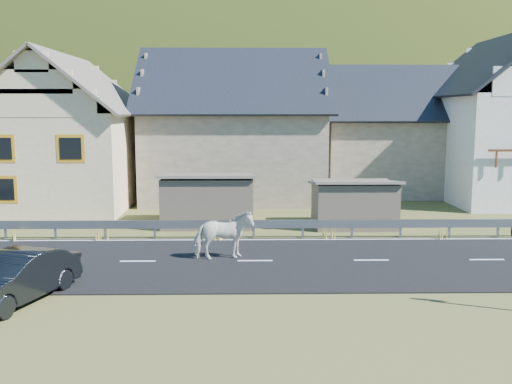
{
  "coord_description": "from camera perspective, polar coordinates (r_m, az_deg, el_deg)",
  "views": [
    {
      "loc": [
        -0.29,
        -18.96,
        5.13
      ],
      "look_at": [
        0.08,
        2.71,
        2.03
      ],
      "focal_mm": 40.0,
      "sensor_mm": 36.0,
      "label": 1
    }
  ],
  "objects": [
    {
      "name": "house_stone_b",
      "position": [
        37.15,
        13.58,
        6.53
      ],
      "size": [
        9.8,
        8.8,
        8.1
      ],
      "color": "tan",
      "rests_on": "ground"
    },
    {
      "name": "house_cream",
      "position": [
        32.45,
        -18.53,
        6.35
      ],
      "size": [
        7.8,
        9.8,
        8.3
      ],
      "color": "beige",
      "rests_on": "ground"
    },
    {
      "name": "shed_left",
      "position": [
        25.83,
        -4.77,
        -0.87
      ],
      "size": [
        4.3,
        3.3,
        2.4
      ],
      "primitive_type": "cube",
      "color": "#695D4D",
      "rests_on": "ground"
    },
    {
      "name": "guardrail",
      "position": [
        23.1,
        -0.25,
        -3.27
      ],
      "size": [
        28.1,
        0.09,
        0.75
      ],
      "color": "#93969B",
      "rests_on": "ground"
    },
    {
      "name": "ground",
      "position": [
        19.64,
        -0.11,
        -7.0
      ],
      "size": [
        160.0,
        160.0,
        0.0
      ],
      "primitive_type": "plane",
      "color": "#42501F",
      "rests_on": "ground"
    },
    {
      "name": "car",
      "position": [
        16.8,
        -22.91,
        -7.9
      ],
      "size": [
        2.61,
        4.33,
        1.35
      ],
      "primitive_type": "imported",
      "rotation": [
        0.0,
        0.0,
        -0.31
      ],
      "color": "black",
      "rests_on": "ground"
    },
    {
      "name": "shed_right",
      "position": [
        25.75,
        9.75,
        -1.21
      ],
      "size": [
        3.8,
        2.9,
        2.2
      ],
      "primitive_type": "cube",
      "color": "#695D4D",
      "rests_on": "ground"
    },
    {
      "name": "horse",
      "position": [
        19.72,
        -3.28,
        -4.3
      ],
      "size": [
        1.3,
        2.15,
        1.69
      ],
      "primitive_type": "imported",
      "rotation": [
        0.0,
        0.0,
        1.78
      ],
      "color": "silver",
      "rests_on": "road"
    },
    {
      "name": "house_white",
      "position": [
        36.33,
        24.11,
        7.33
      ],
      "size": [
        8.8,
        10.8,
        9.7
      ],
      "color": "white",
      "rests_on": "ground"
    },
    {
      "name": "conifer_patch",
      "position": [
        140.08,
        -24.22,
        7.78
      ],
      "size": [
        76.0,
        50.0,
        28.0
      ],
      "primitive_type": "ellipsoid",
      "color": "black",
      "rests_on": "ground"
    },
    {
      "name": "lane_markings",
      "position": [
        19.63,
        -0.11,
        -6.88
      ],
      "size": [
        60.0,
        6.6,
        0.01
      ],
      "primitive_type": "cube",
      "color": "silver",
      "rests_on": "road"
    },
    {
      "name": "house_stone_a",
      "position": [
        33.97,
        -2.2,
        7.29
      ],
      "size": [
        10.8,
        9.8,
        8.9
      ],
      "color": "tan",
      "rests_on": "ground"
    },
    {
      "name": "mountain",
      "position": [
        200.61,
        0.53,
        0.94
      ],
      "size": [
        440.0,
        280.0,
        260.0
      ],
      "primitive_type": "ellipsoid",
      "color": "#202F0D",
      "rests_on": "ground"
    },
    {
      "name": "road",
      "position": [
        19.64,
        -0.11,
        -6.95
      ],
      "size": [
        60.0,
        7.0,
        0.04
      ],
      "primitive_type": "cube",
      "color": "black",
      "rests_on": "ground"
    }
  ]
}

